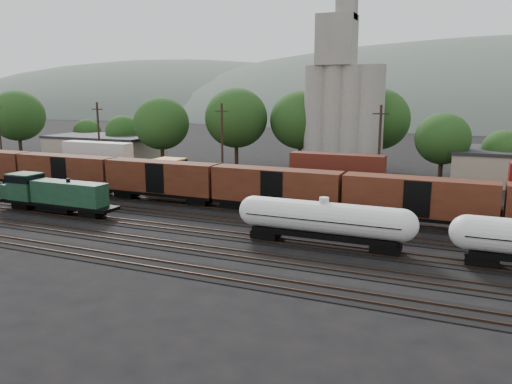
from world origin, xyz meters
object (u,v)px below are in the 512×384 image
at_px(green_locomotive, 51,193).
at_px(orange_locomotive, 200,177).
at_px(grain_silo, 342,107).
at_px(tank_car_a, 324,220).

height_order(green_locomotive, orange_locomotive, orange_locomotive).
xyz_separation_m(orange_locomotive, grain_silo, (12.54, 26.00, 8.66)).
relative_size(tank_car_a, orange_locomotive, 0.89).
bearing_deg(grain_silo, tank_car_a, -78.14).
bearing_deg(orange_locomotive, green_locomotive, -125.93).
bearing_deg(tank_car_a, orange_locomotive, 144.65).
relative_size(green_locomotive, grain_silo, 0.54).
xyz_separation_m(green_locomotive, tank_car_a, (32.01, 0.00, 0.17)).
xyz_separation_m(green_locomotive, orange_locomotive, (10.87, 15.00, 0.23)).
bearing_deg(orange_locomotive, tank_car_a, -35.35).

